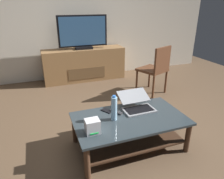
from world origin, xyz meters
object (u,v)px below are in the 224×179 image
router_box (92,126)px  cell_phone (107,111)px  water_bottle_near (114,108)px  coffee_table (129,127)px  media_cabinet (84,64)px  tv_remote (116,112)px  dining_chair (156,68)px  laptop (137,104)px  television (83,33)px

router_box → cell_phone: (0.28, 0.37, -0.07)m
cell_phone → water_bottle_near: bearing=-117.4°
coffee_table → water_bottle_near: (-0.18, 0.03, 0.25)m
coffee_table → media_cabinet: 2.46m
water_bottle_near → tv_remote: bearing=60.4°
coffee_table → dining_chair: bearing=49.2°
coffee_table → laptop: laptop is taller
coffee_table → water_bottle_near: bearing=171.5°
dining_chair → router_box: dining_chair is taller
coffee_table → dining_chair: (1.08, 1.25, 0.23)m
dining_chair → router_box: (-1.55, -1.39, -0.05)m
coffee_table → tv_remote: 0.23m
media_cabinet → router_box: (-0.52, -2.60, 0.12)m
television → water_bottle_near: size_ratio=3.50×
media_cabinet → router_box: bearing=-101.4°
media_cabinet → television: bearing=-90.0°
cell_phone → tv_remote: size_ratio=0.88×
router_box → cell_phone: bearing=53.4°
media_cabinet → water_bottle_near: 2.45m
laptop → television: bearing=92.9°
router_box → water_bottle_near: 0.34m
water_bottle_near → router_box: bearing=-150.6°
media_cabinet → cell_phone: media_cabinet is taller
media_cabinet → television: (0.00, -0.02, 0.66)m
coffee_table → television: bearing=88.6°
tv_remote → water_bottle_near: bearing=-151.8°
media_cabinet → tv_remote: media_cabinet is taller
television → laptop: television is taller
coffee_table → dining_chair: 1.67m
laptop → dining_chair: bearing=49.7°
water_bottle_near → cell_phone: bearing=93.2°
media_cabinet → water_bottle_near: size_ratio=5.95×
media_cabinet → cell_phone: size_ratio=12.24×
media_cabinet → cell_phone: bearing=-96.3°
cell_phone → television: bearing=53.0°
television → tv_remote: television is taller
dining_chair → cell_phone: size_ratio=6.31×
water_bottle_near → tv_remote: water_bottle_near is taller
coffee_table → media_cabinet: (0.06, 2.46, 0.07)m
laptop → cell_phone: laptop is taller
media_cabinet → dining_chair: dining_chair is taller
tv_remote → coffee_table: bearing=-89.7°
television → router_box: bearing=-101.5°
media_cabinet → tv_remote: size_ratio=10.71×
water_bottle_near → tv_remote: 0.20m
television → laptop: (0.11, -2.26, -0.56)m
router_box → television: bearing=78.5°
television → laptop: 2.33m
dining_chair → laptop: 1.41m
dining_chair → water_bottle_near: (-1.26, -1.23, 0.02)m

